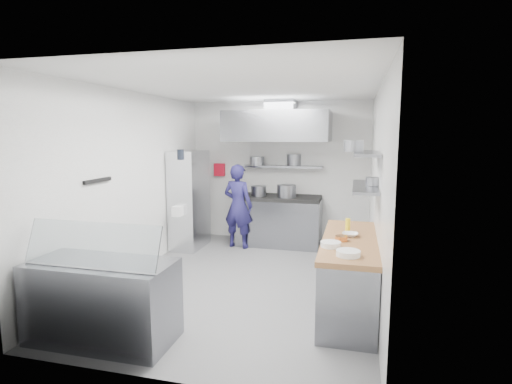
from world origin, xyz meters
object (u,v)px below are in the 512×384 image
(chef, at_px, (238,206))
(display_case, at_px, (103,301))
(gas_range, at_px, (280,222))
(wire_rack, at_px, (190,200))

(chef, bearing_deg, display_case, 96.26)
(gas_range, relative_size, display_case, 1.07)
(gas_range, distance_m, wire_rack, 1.80)
(chef, distance_m, wire_rack, 0.93)
(chef, relative_size, wire_rack, 0.87)
(chef, height_order, display_case, chef)
(wire_rack, bearing_deg, chef, 13.10)
(gas_range, bearing_deg, chef, -151.75)
(gas_range, height_order, wire_rack, wire_rack)
(gas_range, xyz_separation_m, wire_rack, (-1.63, -0.60, 0.48))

